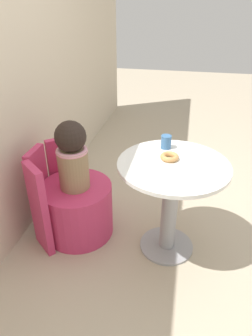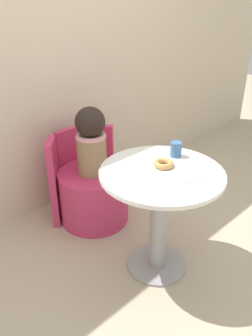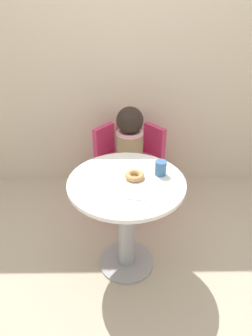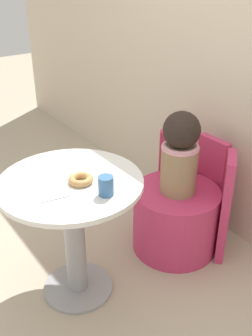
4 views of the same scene
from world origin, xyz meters
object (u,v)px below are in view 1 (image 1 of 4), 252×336
object	(u,v)px
child_figure	(72,155)
tub_chair	(78,209)
round_table	(172,191)
cup	(166,142)
donut	(170,157)

from	to	relation	value
child_figure	tub_chair	bearing A→B (deg)	180.00
round_table	cup	xyz separation A→B (m)	(0.21, 0.07, 0.25)
tub_chair	donut	world-z (taller)	donut
tub_chair	cup	world-z (taller)	cup
tub_chair	cup	size ratio (longest dim) A/B	5.76
donut	cup	xyz separation A→B (m)	(0.16, 0.04, 0.03)
donut	cup	distance (m)	0.17
donut	cup	world-z (taller)	cup
cup	donut	bearing A→B (deg)	-166.30
cup	round_table	bearing A→B (deg)	-160.86
tub_chair	donut	distance (m)	0.83
round_table	cup	distance (m)	0.34
cup	child_figure	bearing A→B (deg)	105.79
tub_chair	child_figure	distance (m)	0.46
tub_chair	donut	xyz separation A→B (m)	(0.01, -0.65, 0.51)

